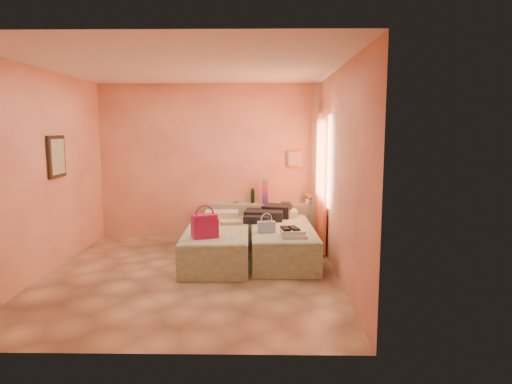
# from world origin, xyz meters

# --- Properties ---
(ground) EXTENTS (4.50, 4.50, 0.00)m
(ground) POSITION_xyz_m (0.00, 0.00, 0.00)
(ground) COLOR tan
(ground) RESTS_ON ground
(room_walls) EXTENTS (4.02, 4.51, 2.81)m
(room_walls) POSITION_xyz_m (0.21, 0.57, 1.79)
(room_walls) COLOR #FCB786
(room_walls) RESTS_ON ground
(headboard_ledge) EXTENTS (2.05, 0.30, 0.65)m
(headboard_ledge) POSITION_xyz_m (0.98, 2.10, 0.33)
(headboard_ledge) COLOR #99A789
(headboard_ledge) RESTS_ON ground
(bed_left) EXTENTS (0.96, 2.03, 0.50)m
(bed_left) POSITION_xyz_m (0.29, 0.67, 0.25)
(bed_left) COLOR #B4CBA4
(bed_left) RESTS_ON ground
(bed_right) EXTENTS (0.96, 2.03, 0.50)m
(bed_right) POSITION_xyz_m (1.29, 0.79, 0.25)
(bed_right) COLOR #B4CBA4
(bed_right) RESTS_ON ground
(water_bottle) EXTENTS (0.07, 0.07, 0.25)m
(water_bottle) POSITION_xyz_m (0.80, 2.15, 0.78)
(water_bottle) COLOR #13361A
(water_bottle) RESTS_ON headboard_ledge
(rainbow_box) EXTENTS (0.11, 0.11, 0.44)m
(rainbow_box) POSITION_xyz_m (1.03, 2.04, 0.87)
(rainbow_box) COLOR #B71650
(rainbow_box) RESTS_ON headboard_ledge
(small_dish) EXTENTS (0.16, 0.16, 0.03)m
(small_dish) POSITION_xyz_m (0.51, 2.11, 0.67)
(small_dish) COLOR #4C8B6B
(small_dish) RESTS_ON headboard_ledge
(green_book) EXTENTS (0.18, 0.15, 0.03)m
(green_book) POSITION_xyz_m (1.40, 2.11, 0.66)
(green_book) COLOR #294C30
(green_book) RESTS_ON headboard_ledge
(flower_vase) EXTENTS (0.21, 0.21, 0.23)m
(flower_vase) POSITION_xyz_m (1.79, 2.07, 0.77)
(flower_vase) COLOR white
(flower_vase) RESTS_ON headboard_ledge
(magenta_handbag) EXTENTS (0.40, 0.32, 0.33)m
(magenta_handbag) POSITION_xyz_m (0.18, 0.08, 0.66)
(magenta_handbag) COLOR #B71650
(magenta_handbag) RESTS_ON bed_left
(khaki_garment) EXTENTS (0.37, 0.32, 0.06)m
(khaki_garment) POSITION_xyz_m (0.48, 1.00, 0.53)
(khaki_garment) COLOR tan
(khaki_garment) RESTS_ON bed_left
(clothes_pile) EXTENTS (0.75, 0.75, 0.20)m
(clothes_pile) POSITION_xyz_m (1.06, 1.36, 0.60)
(clothes_pile) COLOR black
(clothes_pile) RESTS_ON bed_right
(blue_handbag) EXTENTS (0.27, 0.15, 0.16)m
(blue_handbag) POSITION_xyz_m (1.04, 0.41, 0.58)
(blue_handbag) COLOR #445CA3
(blue_handbag) RESTS_ON bed_right
(towel_stack) EXTENTS (0.36, 0.31, 0.10)m
(towel_stack) POSITION_xyz_m (1.42, 0.13, 0.55)
(towel_stack) COLOR silver
(towel_stack) RESTS_ON bed_right
(sandal_pair) EXTENTS (0.24, 0.29, 0.03)m
(sandal_pair) POSITION_xyz_m (1.36, 0.17, 0.61)
(sandal_pair) COLOR black
(sandal_pair) RESTS_ON towel_stack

